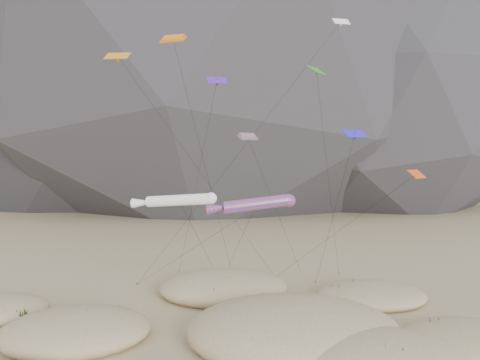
# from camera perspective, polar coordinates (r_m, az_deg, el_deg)

# --- Properties ---
(ground) EXTENTS (500.00, 500.00, 0.00)m
(ground) POSITION_cam_1_polar(r_m,az_deg,el_deg) (37.10, 0.22, -20.97)
(ground) COLOR #CCB789
(ground) RESTS_ON ground
(dunes) EXTENTS (51.00, 38.02, 4.38)m
(dunes) POSITION_cam_1_polar(r_m,az_deg,el_deg) (39.90, -1.11, -18.08)
(dunes) COLOR #CCB789
(dunes) RESTS_ON ground
(dune_grass) EXTENTS (40.06, 26.01, 1.58)m
(dune_grass) POSITION_cam_1_polar(r_m,az_deg,el_deg) (40.22, -0.89, -17.72)
(dune_grass) COLOR black
(dune_grass) RESTS_ON ground
(kite_stakes) EXTENTS (25.20, 6.77, 0.30)m
(kite_stakes) POSITION_cam_1_polar(r_m,az_deg,el_deg) (59.04, 0.06, -11.76)
(kite_stakes) COLOR #3F2D1E
(kite_stakes) RESTS_ON ground
(rainbow_tube_kite) EXTENTS (8.12, 18.45, 11.71)m
(rainbow_tube_kite) POSITION_cam_1_polar(r_m,az_deg,el_deg) (41.41, 1.65, -2.97)
(rainbow_tube_kite) COLOR #E04B17
(rainbow_tube_kite) RESTS_ON ground
(white_tube_kite) EXTENTS (8.62, 17.89, 12.08)m
(white_tube_kite) POSITION_cam_1_polar(r_m,az_deg,el_deg) (39.61, -7.89, -2.50)
(white_tube_kite) COLOR white
(white_tube_kite) RESTS_ON ground
(orange_parafoil) EXTENTS (8.14, 15.24, 26.62)m
(orange_parafoil) POSITION_cam_1_polar(r_m,az_deg,el_deg) (46.58, -8.02, 16.18)
(orange_parafoil) COLOR orange
(orange_parafoil) RESTS_ON ground
(multi_parafoil) EXTENTS (9.53, 13.09, 17.42)m
(multi_parafoil) POSITION_cam_1_polar(r_m,az_deg,el_deg) (46.78, 1.10, 4.98)
(multi_parafoil) COLOR red
(multi_parafoil) RESTS_ON ground
(delta_kites) EXTENTS (29.59, 21.56, 29.08)m
(delta_kites) POSITION_cam_1_polar(r_m,az_deg,el_deg) (46.28, 4.64, 8.54)
(delta_kites) COLOR #291AE0
(delta_kites) RESTS_ON ground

